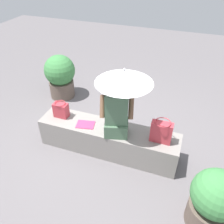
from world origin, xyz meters
TOP-DOWN VIEW (x-y plane):
  - ground_plane at (0.00, 0.00)m, footprint 14.00×14.00m
  - stone_bench at (0.00, 0.00)m, footprint 2.24×0.48m
  - person_seated at (-0.17, 0.08)m, footprint 0.51×0.36m
  - parasol at (-0.25, 0.04)m, footprint 0.77×0.77m
  - handbag_black at (-0.82, 0.02)m, footprint 0.30×0.22m
  - tote_bag_canvas at (0.82, -0.02)m, footprint 0.23×0.17m
  - magazine at (0.36, 0.06)m, footprint 0.31×0.25m
  - planter_near at (-1.57, 0.74)m, footprint 0.58×0.58m
  - planter_far at (1.56, -1.25)m, footprint 0.65×0.65m

SIDE VIEW (x-z plane):
  - ground_plane at x=0.00m, z-range 0.00..0.00m
  - stone_bench at x=0.00m, z-range 0.00..0.48m
  - planter_near at x=-1.57m, z-range 0.01..0.86m
  - magazine at x=0.36m, z-range 0.48..0.49m
  - planter_far at x=1.56m, z-range 0.03..0.98m
  - tote_bag_canvas at x=0.82m, z-range 0.48..0.74m
  - handbag_black at x=-0.82m, z-range 0.48..0.83m
  - person_seated at x=-0.17m, z-range 0.42..1.32m
  - parasol at x=-0.25m, z-range 0.90..1.96m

